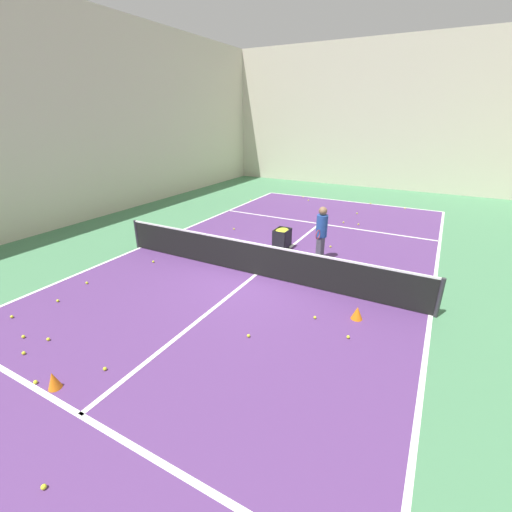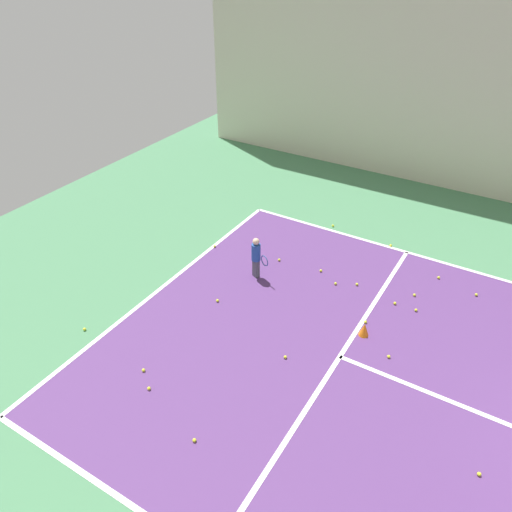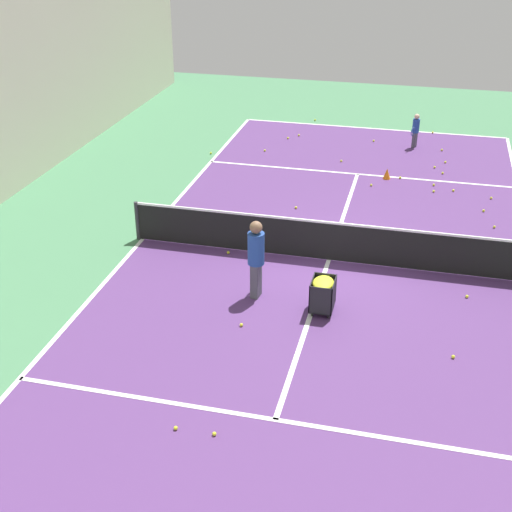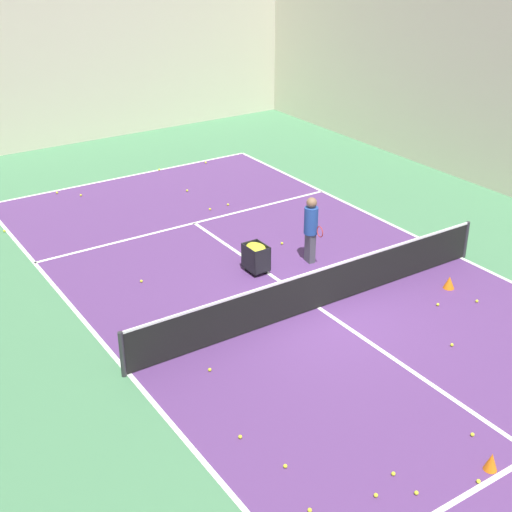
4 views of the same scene
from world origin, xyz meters
name	(u,v)px [view 4 (image 4 of 4)]	position (x,y,z in m)	size (l,w,h in m)	color
ground_plane	(319,308)	(0.00, 0.00, 0.00)	(34.14, 34.14, 0.00)	#477F56
court_playing_area	(319,308)	(0.00, 0.00, 0.00)	(9.25, 20.93, 0.00)	#563370
line_baseline_far	(126,177)	(0.00, 10.47, 0.01)	(9.25, 0.10, 0.00)	white
line_sideline_left	(129,374)	(-4.63, 0.00, 0.01)	(0.10, 20.93, 0.00)	white
line_sideline_right	(461,258)	(4.63, 0.00, 0.01)	(0.10, 20.93, 0.00)	white
line_service_far	(194,223)	(0.00, 5.76, 0.01)	(9.25, 0.10, 0.00)	white
line_centre_service	(319,308)	(0.00, 0.00, 0.01)	(0.10, 11.51, 0.00)	white
hall_enclosure_far	(63,28)	(0.00, 15.14, 4.24)	(18.46, 0.15, 8.47)	beige
tennis_net	(319,288)	(0.00, 0.00, 0.51)	(9.55, 0.10, 0.99)	#2D2D33
coach_at_net	(311,226)	(1.26, 1.98, 1.00)	(0.39, 0.69, 1.74)	#4C4C56
ball_cart	(256,253)	(-0.20, 2.25, 0.52)	(0.47, 0.62, 0.74)	black
training_cone_0	(491,462)	(-0.88, -5.58, 0.16)	(0.22, 0.22, 0.32)	orange
training_cone_1	(449,282)	(3.14, -0.96, 0.15)	(0.27, 0.27, 0.30)	orange
tennis_ball_0	(452,345)	(1.31, -2.75, 0.04)	(0.07, 0.07, 0.07)	yellow
tennis_ball_1	(228,205)	(1.50, 6.37, 0.04)	(0.07, 0.07, 0.07)	yellow
tennis_ball_2	(282,243)	(1.26, 3.20, 0.04)	(0.07, 0.07, 0.07)	yellow
tennis_ball_3	(285,466)	(-3.60, -3.75, 0.04)	(0.07, 0.07, 0.07)	yellow
tennis_ball_7	(416,493)	(-2.26, -5.33, 0.04)	(0.07, 0.07, 0.07)	yellow
tennis_ball_9	(477,301)	(3.16, -1.80, 0.04)	(0.07, 0.07, 0.07)	yellow
tennis_ball_13	(389,275)	(2.36, 0.24, 0.04)	(0.07, 0.07, 0.07)	yellow
tennis_ball_14	(206,162)	(2.92, 10.20, 0.04)	(0.07, 0.07, 0.07)	yellow
tennis_ball_15	(81,195)	(-1.93, 9.57, 0.04)	(0.07, 0.07, 0.07)	yellow
tennis_ball_16	(240,437)	(-3.83, -2.75, 0.04)	(0.07, 0.07, 0.07)	yellow
tennis_ball_17	(478,481)	(-1.28, -5.68, 0.04)	(0.07, 0.07, 0.07)	yellow
tennis_ball_18	(210,209)	(0.86, 6.35, 0.04)	(0.07, 0.07, 0.07)	yellow
tennis_ball_19	(393,474)	(-2.27, -4.83, 0.04)	(0.07, 0.07, 0.07)	yellow
tennis_ball_20	(210,370)	(-3.28, -0.77, 0.04)	(0.07, 0.07, 0.07)	yellow
tennis_ball_24	(472,435)	(-0.50, -4.88, 0.04)	(0.07, 0.07, 0.07)	yellow
tennis_ball_25	(4,231)	(-4.71, 8.11, 0.04)	(0.07, 0.07, 0.07)	yellow
tennis_ball_26	(141,281)	(-2.81, 3.30, 0.04)	(0.07, 0.07, 0.07)	yellow
tennis_ball_28	(176,327)	(-3.09, 1.00, 0.04)	(0.07, 0.07, 0.07)	yellow
tennis_ball_29	(57,193)	(-2.48, 10.20, 0.04)	(0.07, 0.07, 0.07)	yellow
tennis_ball_30	(376,495)	(-2.81, -5.02, 0.04)	(0.07, 0.07, 0.07)	yellow
tennis_ball_31	(310,510)	(-3.84, -4.70, 0.04)	(0.07, 0.07, 0.07)	yellow
tennis_ball_32	(159,170)	(1.20, 10.41, 0.04)	(0.07, 0.07, 0.07)	yellow
tennis_ball_34	(438,304)	(2.30, -1.42, 0.04)	(0.07, 0.07, 0.07)	yellow
tennis_ball_37	(187,190)	(1.04, 8.11, 0.04)	(0.07, 0.07, 0.07)	yellow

